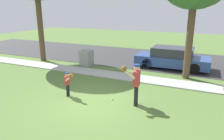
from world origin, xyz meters
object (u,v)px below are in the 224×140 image
Objects in this scene: baseball at (112,99)px; parked_wagon_blue at (172,58)px; utility_cabinet at (87,58)px; person_adult at (135,80)px; person_child at (68,81)px.

baseball is 6.23m from parked_wagon_blue.
baseball is 5.73m from utility_cabinet.
utility_cabinet reaches higher than baseball.
utility_cabinet is at bearing 18.36° from parked_wagon_blue.
person_adult is at bearing 85.68° from parked_wagon_blue.
person_adult is 1.43m from baseball.
person_adult reaches higher than person_child.
person_adult is at bearing -42.30° from utility_cabinet.
parked_wagon_blue is at bearing 18.36° from utility_cabinet.
parked_wagon_blue is at bearing 76.23° from baseball.
person_adult is 22.64× the size of baseball.
utility_cabinet is (-3.79, 4.28, 0.49)m from baseball.
person_child is (-2.88, -0.36, -0.32)m from person_adult.
baseball is at bearing 6.80° from person_child.
person_child is 5.10m from utility_cabinet.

